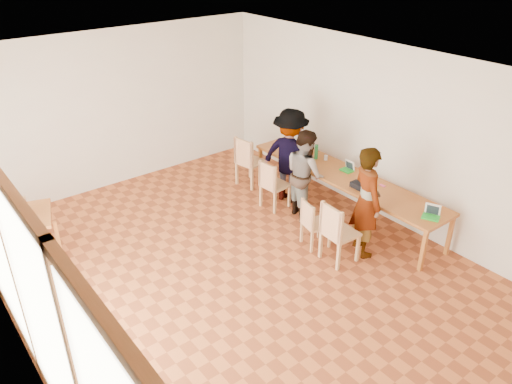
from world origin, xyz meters
TOP-DOWN VIEW (x-y plane):
  - ground at (0.00, 0.00)m, footprint 8.00×8.00m
  - wall_back at (0.00, 4.00)m, footprint 6.00×0.10m
  - wall_right at (3.00, 0.00)m, footprint 0.10×8.00m
  - window_wall at (-2.96, 0.00)m, footprint 0.10×8.00m
  - ceiling at (0.00, 0.00)m, footprint 6.00×8.00m
  - communal_table at (2.50, 0.38)m, footprint 0.80×4.00m
  - side_table at (-2.40, 2.41)m, footprint 0.90×0.90m
  - chair_near at (1.29, -0.59)m, footprint 0.49×0.49m
  - chair_mid at (1.31, -0.06)m, footprint 0.46×0.46m
  - chair_far at (1.59, 1.28)m, footprint 0.46×0.46m
  - chair_empty at (1.79, 2.27)m, footprint 0.55×0.55m
  - chair_spare at (-2.40, 2.36)m, footprint 0.56×0.56m
  - person_near at (1.85, -0.66)m, footprint 0.64×0.77m
  - person_mid at (1.91, 0.77)m, footprint 0.80×0.92m
  - person_far at (2.08, 1.35)m, footprint 0.97×1.29m
  - laptop_near at (2.47, -1.40)m, footprint 0.29×0.31m
  - laptop_mid at (2.68, 0.47)m, footprint 0.19×0.22m
  - laptop_far at (2.55, 1.72)m, footprint 0.29×0.31m
  - yellow_mug at (2.52, 1.89)m, footprint 0.13×0.13m
  - green_bottle at (2.58, 1.19)m, footprint 0.07×0.07m
  - clear_glass at (2.69, 1.04)m, footprint 0.07×0.07m
  - condiment_cup at (2.53, 1.91)m, footprint 0.08×0.08m
  - pink_phone at (2.69, -0.30)m, footprint 0.05×0.10m
  - black_pouch at (2.32, -0.10)m, footprint 0.16×0.26m

SIDE VIEW (x-z plane):
  - ground at x=0.00m, z-range 0.00..0.00m
  - chair_mid at x=1.31m, z-range 0.28..0.72m
  - chair_far at x=1.59m, z-range 0.32..0.81m
  - chair_spare at x=-2.40m, z-range 0.34..0.87m
  - chair_near at x=1.29m, z-range 0.35..0.88m
  - chair_empty at x=1.79m, z-range 0.35..0.89m
  - side_table at x=-2.40m, z-range 0.29..1.04m
  - communal_table at x=2.50m, z-range 0.33..1.08m
  - pink_phone at x=2.69m, z-range 0.75..0.76m
  - condiment_cup at x=2.53m, z-range 0.75..0.81m
  - clear_glass at x=2.69m, z-range 0.75..0.84m
  - black_pouch at x=2.32m, z-range 0.75..0.84m
  - yellow_mug at x=2.52m, z-range 0.75..0.84m
  - laptop_mid at x=2.68m, z-range 0.71..0.89m
  - person_mid at x=1.91m, z-range 0.00..1.60m
  - laptop_near at x=2.47m, z-range 0.70..0.91m
  - laptop_far at x=2.55m, z-range 0.70..0.92m
  - person_far at x=2.08m, z-range 0.00..1.78m
  - green_bottle at x=2.58m, z-range 0.75..1.03m
  - person_near at x=1.85m, z-range 0.00..1.79m
  - wall_back at x=0.00m, z-range 0.00..3.00m
  - wall_right at x=3.00m, z-range 0.00..3.00m
  - window_wall at x=-2.96m, z-range 0.00..3.00m
  - ceiling at x=0.00m, z-range 3.00..3.04m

